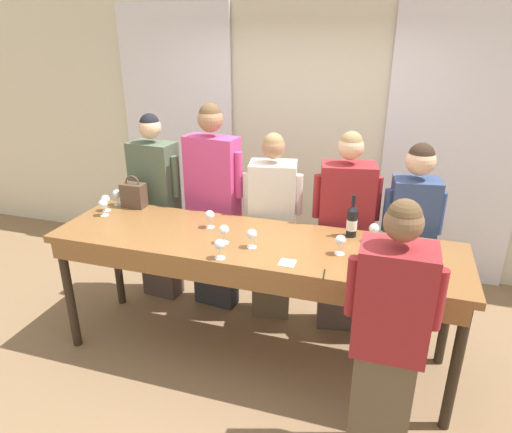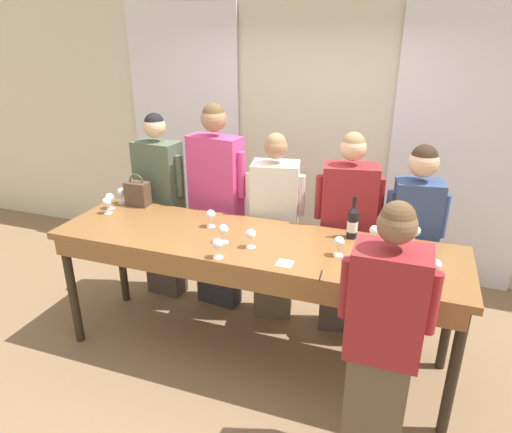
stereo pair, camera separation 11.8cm
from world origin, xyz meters
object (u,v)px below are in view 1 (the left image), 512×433
wine_glass_center_mid (105,200)px  wine_glass_near_host (374,229)px  wine_glass_center_right (414,229)px  wine_glass_center_left (437,262)px  wine_bottle (352,221)px  wine_glass_front_mid (117,194)px  wine_glass_by_bottle (379,248)px  wine_glass_back_left (252,235)px  wine_glass_back_right (224,231)px  guest_cream_sweater (272,228)px  guest_striped_shirt (344,234)px  guest_olive_jacket (157,208)px  wine_glass_front_right (210,216)px  host_pouring (388,341)px  guest_pink_top (214,207)px  wine_glass_back_mid (103,205)px  guest_navy_coat (409,241)px  wine_glass_front_left (220,245)px  tasting_bar (252,252)px  handbag (134,195)px  wine_glass_by_handbag (340,241)px

wine_glass_center_mid → wine_glass_near_host: (2.18, 0.05, 0.00)m
wine_glass_center_right → wine_glass_center_left: bearing=-75.1°
wine_bottle → wine_glass_center_left: 0.72m
wine_glass_front_mid → wine_glass_by_bottle: 2.26m
wine_glass_back_left → wine_glass_center_mid: bearing=167.8°
wine_glass_back_right → guest_cream_sweater: 0.78m
wine_glass_front_mid → guest_striped_shirt: bearing=8.3°
guest_olive_jacket → guest_striped_shirt: size_ratio=1.03×
wine_glass_front_right → host_pouring: (1.38, -0.80, -0.26)m
wine_glass_near_host → guest_pink_top: (-1.39, 0.38, -0.13)m
wine_glass_back_mid → guest_navy_coat: 2.47m
wine_glass_front_left → wine_glass_front_mid: same height
tasting_bar → handbag: handbag is taller
guest_pink_top → wine_glass_back_right: bearing=-62.1°
wine_glass_back_right → handbag: bearing=155.9°
wine_glass_center_left → guest_olive_jacket: (-2.36, 0.78, -0.20)m
wine_glass_by_handbag → guest_cream_sweater: guest_cream_sweater is taller
handbag → wine_glass_center_left: (2.41, -0.50, -0.01)m
guest_olive_jacket → handbag: bearing=-100.5°
wine_glass_back_right → host_pouring: (1.17, -0.57, -0.26)m
wine_glass_center_right → wine_glass_by_bottle: bearing=-119.8°
guest_pink_top → guest_striped_shirt: bearing=-0.0°
host_pouring → wine_glass_front_right: bearing=149.9°
guest_pink_top → guest_striped_shirt: 1.15m
wine_bottle → guest_cream_sweater: size_ratio=0.19×
guest_olive_jacket → guest_striped_shirt: 1.71m
wine_glass_back_right → host_pouring: host_pouring is taller
wine_glass_back_left → host_pouring: bearing=-30.3°
wine_glass_by_bottle → guest_striped_shirt: (-0.30, 0.68, -0.24)m
wine_glass_front_left → guest_striped_shirt: 1.21m
wine_glass_back_right → guest_olive_jacket: (-0.95, 0.72, -0.20)m
wine_bottle → wine_glass_by_handbag: 0.32m
wine_glass_near_host → wine_glass_by_bottle: (0.05, -0.30, 0.00)m
handbag → wine_glass_near_host: 2.01m
guest_striped_shirt → guest_navy_coat: 0.51m
wine_glass_center_right → wine_glass_back_mid: same height
guest_striped_shirt → host_pouring: (0.40, -1.29, -0.02)m
wine_glass_front_left → wine_glass_near_host: same height
wine_glass_front_mid → wine_glass_center_mid: size_ratio=1.00×
wine_glass_front_left → wine_glass_center_right: bearing=28.3°
wine_glass_back_mid → guest_cream_sweater: guest_cream_sweater is taller
wine_glass_back_right → guest_cream_sweater: bearing=77.7°
wine_glass_by_bottle → wine_glass_front_right: bearing=171.8°
wine_glass_center_left → wine_glass_center_right: bearing=104.9°
wine_glass_back_left → wine_glass_front_right: bearing=150.4°
wine_glass_front_left → guest_pink_top: (-0.44, 0.95, -0.13)m
wine_glass_back_mid → wine_glass_front_right: bearing=2.1°
wine_glass_front_mid → guest_olive_jacket: guest_olive_jacket is taller
wine_glass_center_mid → wine_glass_by_handbag: bearing=-6.3°
wine_bottle → guest_olive_jacket: (-1.79, 0.33, -0.23)m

